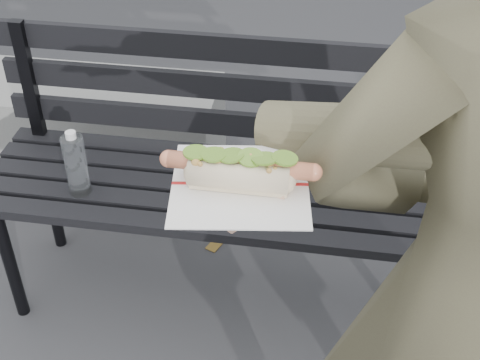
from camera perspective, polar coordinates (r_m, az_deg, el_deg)
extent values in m
cylinder|color=black|center=(2.24, -19.04, -6.72)|extent=(0.04, 0.04, 0.45)
cylinder|color=black|center=(2.46, -15.84, -1.35)|extent=(0.04, 0.04, 0.45)
cylinder|color=black|center=(2.06, 17.20, -10.88)|extent=(0.04, 0.04, 0.45)
cylinder|color=black|center=(2.30, 16.50, -4.62)|extent=(0.04, 0.04, 0.45)
cube|color=black|center=(1.87, -1.99, -4.31)|extent=(1.50, 0.07, 0.03)
cube|color=black|center=(1.94, -1.50, -2.57)|extent=(1.50, 0.07, 0.03)
cube|color=black|center=(2.01, -1.04, -0.94)|extent=(1.50, 0.07, 0.03)
cube|color=black|center=(2.08, -0.62, 0.58)|extent=(1.50, 0.07, 0.03)
cube|color=black|center=(2.15, -0.22, 2.00)|extent=(1.50, 0.07, 0.03)
cube|color=black|center=(2.24, -17.55, 7.91)|extent=(0.04, 0.03, 0.42)
cube|color=black|center=(2.06, 18.60, 5.02)|extent=(0.04, 0.03, 0.42)
cube|color=black|center=(2.11, -0.10, 4.79)|extent=(1.50, 0.02, 0.08)
cube|color=black|center=(2.05, -0.10, 7.86)|extent=(1.50, 0.02, 0.08)
cube|color=black|center=(1.99, -0.10, 11.13)|extent=(1.50, 0.02, 0.08)
cylinder|color=white|center=(1.98, -13.80, 1.20)|extent=(0.06, 0.06, 0.19)
cylinder|color=white|center=(1.92, -14.25, 3.73)|extent=(0.03, 0.03, 0.02)
cube|color=slate|center=(2.87, -13.90, 4.43)|extent=(1.20, 0.40, 0.40)
cylinder|color=brown|center=(0.96, 15.91, 3.42)|extent=(0.51, 0.23, 0.19)
cylinder|color=#D8A384|center=(0.94, 2.51, -0.84)|extent=(0.09, 0.08, 0.07)
ellipsoid|color=#D8A384|center=(0.94, 0.00, -1.21)|extent=(0.10, 0.12, 0.03)
cylinder|color=#D8A384|center=(0.92, -3.67, -1.93)|extent=(0.06, 0.02, 0.02)
cylinder|color=#D8A384|center=(0.94, -3.42, -1.16)|extent=(0.06, 0.02, 0.02)
cylinder|color=#D8A384|center=(0.95, -3.17, -0.42)|extent=(0.06, 0.02, 0.02)
cylinder|color=#D8A384|center=(0.97, -2.93, 0.29)|extent=(0.06, 0.02, 0.02)
cylinder|color=#D8A384|center=(0.89, 0.08, -3.34)|extent=(0.04, 0.05, 0.02)
cube|color=white|center=(0.93, 0.00, -0.39)|extent=(0.21, 0.21, 0.00)
cube|color=#B21E1E|center=(0.93, 0.00, -0.31)|extent=(0.19, 0.03, 0.00)
cylinder|color=#DC7B54|center=(0.91, 0.00, 1.25)|extent=(0.20, 0.02, 0.02)
sphere|color=#DC7B54|center=(0.93, -6.12, 1.82)|extent=(0.02, 0.02, 0.02)
sphere|color=#DC7B54|center=(0.90, 6.29, 0.66)|extent=(0.03, 0.02, 0.02)
sphere|color=#9E6B2D|center=(0.90, -3.80, 1.48)|extent=(0.01, 0.01, 0.01)
sphere|color=#9E6B2D|center=(0.92, -1.61, 2.46)|extent=(0.01, 0.01, 0.01)
sphere|color=#9E6B2D|center=(0.91, 2.24, 2.18)|extent=(0.01, 0.01, 0.01)
sphere|color=#9E6B2D|center=(0.90, -1.10, 0.84)|extent=(0.01, 0.01, 0.01)
sphere|color=#9E6B2D|center=(0.90, 0.21, 1.47)|extent=(0.01, 0.01, 0.01)
sphere|color=#9E6B2D|center=(0.92, -0.88, 1.88)|extent=(0.01, 0.01, 0.01)
sphere|color=#9E6B2D|center=(0.90, 3.45, 1.08)|extent=(0.01, 0.01, 0.01)
sphere|color=#9E6B2D|center=(0.92, 0.18, 2.22)|extent=(0.01, 0.01, 0.01)
sphere|color=#9E6B2D|center=(0.92, -1.62, 2.20)|extent=(0.01, 0.01, 0.01)
sphere|color=#9E6B2D|center=(0.92, -2.44, 1.84)|extent=(0.01, 0.01, 0.01)
sphere|color=#9E6B2D|center=(0.92, -1.45, 2.19)|extent=(0.01, 0.01, 0.01)
sphere|color=#9E6B2D|center=(0.89, -3.43, 1.36)|extent=(0.01, 0.01, 0.01)
sphere|color=#9E6B2D|center=(0.90, -0.84, 1.35)|extent=(0.01, 0.01, 0.01)
sphere|color=#9E6B2D|center=(0.89, 2.52, 1.39)|extent=(0.01, 0.01, 0.01)
sphere|color=#9E6B2D|center=(0.89, 3.01, 0.89)|extent=(0.01, 0.01, 0.01)
sphere|color=#9E6B2D|center=(0.91, -0.43, 1.88)|extent=(0.01, 0.01, 0.01)
sphere|color=#9E6B2D|center=(0.92, -1.96, 2.38)|extent=(0.01, 0.01, 0.01)
sphere|color=#9E6B2D|center=(0.92, -1.68, 2.45)|extent=(0.01, 0.01, 0.01)
sphere|color=#9E6B2D|center=(0.92, -3.40, 1.88)|extent=(0.01, 0.01, 0.01)
sphere|color=#9E6B2D|center=(0.91, 2.27, 1.72)|extent=(0.01, 0.01, 0.01)
sphere|color=#9E6B2D|center=(0.90, -0.30, 1.00)|extent=(0.01, 0.01, 0.01)
sphere|color=#9E6B2D|center=(0.90, 3.31, 1.44)|extent=(0.01, 0.01, 0.01)
sphere|color=#9E6B2D|center=(0.90, 0.91, 1.88)|extent=(0.01, 0.01, 0.01)
sphere|color=#9E6B2D|center=(0.92, -2.66, 1.99)|extent=(0.01, 0.01, 0.01)
sphere|color=#9E6B2D|center=(0.92, -0.93, 1.91)|extent=(0.01, 0.01, 0.01)
sphere|color=#9E6B2D|center=(0.91, 2.65, 1.71)|extent=(0.01, 0.01, 0.01)
sphere|color=#9E6B2D|center=(0.90, -1.90, 1.60)|extent=(0.01, 0.01, 0.01)
sphere|color=#9E6B2D|center=(0.90, 3.21, 1.53)|extent=(0.01, 0.01, 0.01)
sphere|color=#9E6B2D|center=(0.88, 2.50, 0.80)|extent=(0.01, 0.01, 0.01)
sphere|color=#9E6B2D|center=(0.91, 2.92, 1.65)|extent=(0.01, 0.01, 0.01)
cylinder|color=#609127|center=(0.91, -3.79, 2.37)|extent=(0.04, 0.04, 0.00)
cylinder|color=#609127|center=(0.90, -2.28, 2.19)|extent=(0.04, 0.04, 0.00)
cylinder|color=#609127|center=(0.90, -0.75, 2.12)|extent=(0.04, 0.04, 0.01)
cylinder|color=#609127|center=(0.90, 0.93, 1.95)|extent=(0.04, 0.04, 0.01)
cylinder|color=#609127|center=(0.89, 2.11, 1.85)|extent=(0.04, 0.04, 0.01)
cylinder|color=#609127|center=(0.90, 3.85, 1.87)|extent=(0.04, 0.04, 0.01)
cube|color=brown|center=(3.42, -11.25, 6.66)|extent=(0.05, 0.05, 0.00)
cube|color=brown|center=(3.07, 11.18, 2.85)|extent=(0.09, 0.08, 0.00)
cube|color=brown|center=(2.50, -2.22, -5.62)|extent=(0.06, 0.07, 0.00)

